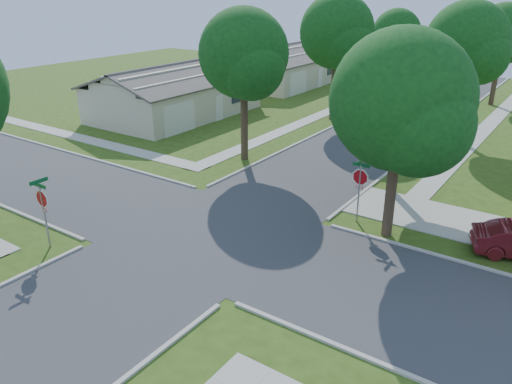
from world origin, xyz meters
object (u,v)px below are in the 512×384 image
object	(u,v)px
stop_sign_ne	(360,180)
tree_ne_corner	(402,107)
tree_w_mid	(338,35)
tree_e_far	(504,36)
tree_w_near	(245,58)
car_curb_west	(417,82)
tree_w_far	(397,36)
car_curb_east	(429,106)
stop_sign_sw	(42,202)
tree_e_near	(404,83)
tree_e_mid	(467,46)
house_nw_far	(284,70)
house_nw_near	(176,97)

from	to	relation	value
stop_sign_ne	tree_ne_corner	bearing A→B (deg)	-16.55
tree_w_mid	tree_ne_corner	size ratio (longest dim) A/B	1.10
tree_ne_corner	tree_w_mid	bearing A→B (deg)	123.22
tree_e_far	tree_w_near	world-z (taller)	tree_w_near
tree_w_mid	car_curb_west	distance (m)	17.49
tree_w_far	car_curb_east	xyz separation A→B (m)	(5.85, -6.99, -4.83)
tree_w_near	tree_w_mid	bearing A→B (deg)	89.98
stop_sign_sw	tree_e_near	bearing A→B (deg)	55.41
tree_e_mid	tree_w_far	xyz separation A→B (m)	(-9.41, 13.00, -0.75)
stop_sign_sw	tree_e_mid	world-z (taller)	tree_e_mid
tree_e_near	car_curb_east	world-z (taller)	tree_e_near
car_curb_east	stop_sign_ne	bearing A→B (deg)	-86.18
tree_e_far	tree_ne_corner	world-z (taller)	tree_e_far
tree_e_far	tree_w_far	distance (m)	9.42
stop_sign_ne	house_nw_far	xyz separation A→B (m)	(-20.69, 27.30, -0.51)
tree_e_near	tree_e_far	world-z (taller)	tree_e_far
tree_w_near	tree_e_near	bearing A→B (deg)	-0.00
tree_e_near	car_curb_west	size ratio (longest dim) A/B	1.64
tree_e_mid	tree_w_near	distance (m)	15.25
tree_e_far	house_nw_near	size ratio (longest dim) A/B	0.64
tree_ne_corner	car_curb_east	world-z (taller)	tree_ne_corner
house_nw_near	car_curb_west	world-z (taller)	house_nw_near
tree_e_far	tree_w_mid	bearing A→B (deg)	-125.85
car_curb_west	tree_ne_corner	bearing A→B (deg)	99.13
car_curb_west	house_nw_far	bearing A→B (deg)	16.23
tree_e_far	tree_ne_corner	bearing A→B (deg)	-86.91
stop_sign_sw	tree_w_near	world-z (taller)	tree_w_near
tree_w_mid	tree_w_far	distance (m)	13.04
tree_e_far	tree_ne_corner	distance (m)	29.85
stop_sign_sw	house_nw_near	size ratio (longest dim) A/B	0.22
tree_e_far	car_curb_east	world-z (taller)	tree_e_far
tree_ne_corner	stop_sign_sw	bearing A→B (deg)	-141.16
tree_e_mid	tree_ne_corner	world-z (taller)	tree_e_mid
stop_sign_sw	house_nw_far	world-z (taller)	house_nw_far
tree_w_mid	car_curb_east	size ratio (longest dim) A/B	2.40
tree_w_near	car_curb_west	bearing A→B (deg)	87.09
stop_sign_ne	house_nw_near	distance (m)	23.12
stop_sign_ne	tree_e_far	distance (m)	29.57
stop_sign_ne	car_curb_east	size ratio (longest dim) A/B	0.75
house_nw_far	car_curb_west	bearing A→B (deg)	23.13
tree_w_mid	tree_w_far	bearing A→B (deg)	90.05
car_curb_east	tree_w_near	bearing A→B (deg)	-113.07
tree_w_near	tree_w_mid	distance (m)	12.01
tree_w_mid	car_curb_west	world-z (taller)	tree_w_mid
tree_w_near	tree_ne_corner	xyz separation A→B (m)	(11.00, -4.80, -0.52)
tree_e_mid	tree_w_near	size ratio (longest dim) A/B	1.03
tree_w_mid	tree_ne_corner	world-z (taller)	tree_w_mid
house_nw_far	stop_sign_sw	bearing A→B (deg)	-72.90
car_curb_west	tree_e_mid	bearing A→B (deg)	108.90
tree_w_far	tree_ne_corner	size ratio (longest dim) A/B	0.93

